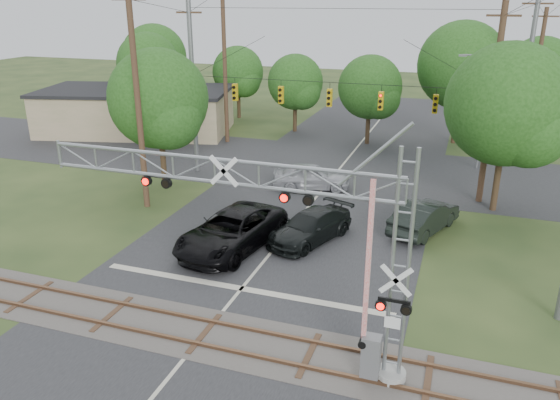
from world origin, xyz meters
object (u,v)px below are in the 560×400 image
(pickup_black, at_px, (232,231))
(commercial_building, at_px, (136,111))
(crossing_gantry, at_px, (284,228))
(traffic_signal_span, at_px, (344,98))
(sedan_silver, at_px, (311,176))
(car_dark, at_px, (310,227))
(streetlight, at_px, (482,106))

(pickup_black, relative_size, commercial_building, 0.37)
(crossing_gantry, xyz_separation_m, commercial_building, (-23.35, 27.36, -2.91))
(crossing_gantry, bearing_deg, traffic_signal_span, 97.00)
(crossing_gantry, distance_m, sedan_silver, 18.21)
(pickup_black, bearing_deg, crossing_gantry, -45.06)
(car_dark, xyz_separation_m, sedan_silver, (-2.16, 7.74, 0.07))
(streetlight, bearing_deg, sedan_silver, -140.40)
(streetlight, bearing_deg, pickup_black, -121.66)
(car_dark, height_order, sedan_silver, sedan_silver)
(pickup_black, bearing_deg, traffic_signal_span, 84.98)
(car_dark, xyz_separation_m, commercial_building, (-21.54, 17.78, 1.20))
(car_dark, bearing_deg, pickup_black, -125.93)
(pickup_black, height_order, commercial_building, commercial_building)
(car_dark, bearing_deg, streetlight, 85.86)
(crossing_gantry, height_order, car_dark, crossing_gantry)
(car_dark, xyz_separation_m, streetlight, (7.77, 15.95, 3.77))
(pickup_black, bearing_deg, streetlight, 68.35)
(traffic_signal_span, bearing_deg, crossing_gantry, -83.00)
(crossing_gantry, height_order, sedan_silver, crossing_gantry)
(traffic_signal_span, xyz_separation_m, commercial_building, (-21.09, 8.99, -3.79))
(sedan_silver, bearing_deg, streetlight, -65.85)
(sedan_silver, bearing_deg, crossing_gantry, 177.44)
(car_dark, relative_size, commercial_building, 0.29)
(crossing_gantry, xyz_separation_m, traffic_signal_span, (-2.26, 18.36, 0.88))
(pickup_black, height_order, streetlight, streetlight)
(sedan_silver, height_order, commercial_building, commercial_building)
(pickup_black, relative_size, car_dark, 1.28)
(sedan_silver, bearing_deg, pickup_black, 157.45)
(traffic_signal_span, distance_m, pickup_black, 12.30)
(sedan_silver, xyz_separation_m, commercial_building, (-19.38, 10.05, 1.13))
(traffic_signal_span, height_order, car_dark, traffic_signal_span)
(crossing_gantry, xyz_separation_m, streetlight, (5.96, 25.52, -0.34))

